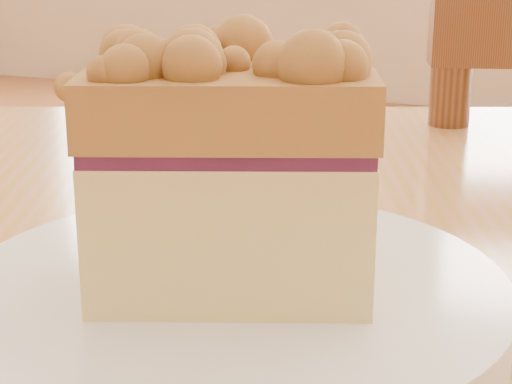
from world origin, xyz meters
TOP-DOWN VIEW (x-y plane):
  - plate at (-0.09, 0.03)m, footprint 0.23×0.23m
  - cake_slice at (-0.09, 0.03)m, footprint 0.14×0.12m

SIDE VIEW (x-z plane):
  - plate at x=-0.09m, z-range 0.75..0.77m
  - cake_slice at x=-0.09m, z-range 0.77..0.88m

